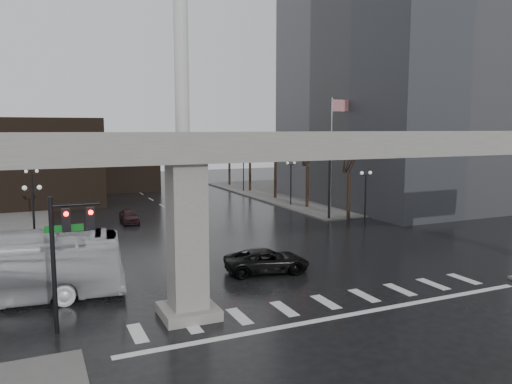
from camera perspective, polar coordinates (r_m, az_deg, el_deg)
ground at (r=27.29m, az=6.82°, el=-11.72°), size 160.00×160.00×0.00m
sidewalk_ne at (r=70.72m, az=9.86°, el=0.05°), size 28.00×36.00×0.15m
elevated_guideway at (r=26.56m, az=9.39°, el=2.91°), size 48.00×2.60×8.70m
office_tower at (r=64.58m, az=17.06°, el=17.82°), size 22.00×26.00×42.00m
building_far_left at (r=64.17m, az=-24.76°, el=3.18°), size 16.00×14.00×10.00m
building_far_mid at (r=75.09m, az=-15.47°, el=3.32°), size 10.00×10.00×8.00m
smokestack at (r=70.91m, az=-8.45°, el=10.85°), size 3.60×3.60×30.00m
signal_mast_arm at (r=46.69m, az=4.50°, el=3.54°), size 12.12×0.43×8.00m
signal_left_pole at (r=23.09m, az=-20.90°, el=-5.19°), size 2.30×0.30×6.00m
flagpole_assembly at (r=52.60m, az=8.89°, el=5.75°), size 2.06×0.12×12.00m
lamp_right_0 at (r=45.31m, az=12.41°, el=0.29°), size 1.22×0.32×5.11m
lamp_right_1 at (r=57.08m, az=4.01°, el=1.86°), size 1.22×0.32×5.11m
lamp_right_2 at (r=69.69m, az=-1.44°, el=2.86°), size 1.22×0.32×5.11m
lamp_left_0 at (r=36.46m, az=-24.11°, el=-1.85°), size 1.22×0.32×5.11m
lamp_left_1 at (r=50.35m, az=-24.19°, el=0.50°), size 1.22×0.32×5.11m
lamp_left_2 at (r=64.28m, az=-24.24°, el=1.84°), size 1.22×0.32×5.11m
tree_right_0 at (r=49.23m, az=10.57°, el=0.08°), size 1.09×1.58×7.50m
tree_right_1 at (r=55.93m, az=5.90°, el=1.08°), size 1.09×1.61×7.67m
tree_right_2 at (r=62.93m, az=2.24°, el=1.87°), size 1.10×1.63×7.85m
tree_right_3 at (r=70.15m, az=-0.67°, el=2.49°), size 1.11×1.66×8.02m
tree_right_4 at (r=77.52m, az=-3.04°, el=2.98°), size 1.12×1.69×8.19m
pickup_truck at (r=31.11m, az=1.27°, el=-7.86°), size 5.60×3.26×1.46m
far_car at (r=48.45m, az=-14.29°, el=-2.69°), size 1.65×3.88×1.31m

